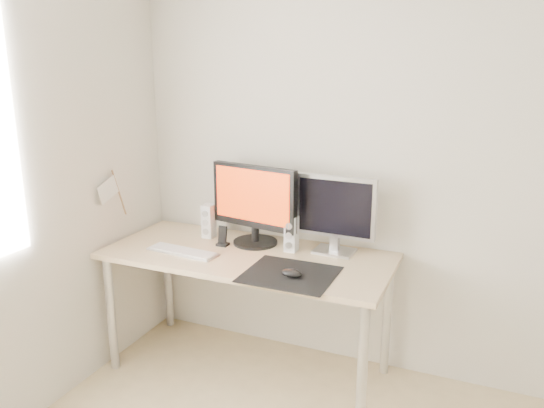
% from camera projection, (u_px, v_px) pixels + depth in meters
% --- Properties ---
extents(wall_back, '(3.50, 0.00, 3.50)m').
position_uv_depth(wall_back, '(436.00, 162.00, 2.79)').
color(wall_back, silver).
rests_on(wall_back, ground).
extents(mousepad, '(0.45, 0.40, 0.00)m').
position_uv_depth(mousepad, '(290.00, 274.00, 2.65)').
color(mousepad, black).
rests_on(mousepad, desk).
extents(mouse, '(0.11, 0.06, 0.04)m').
position_uv_depth(mouse, '(291.00, 273.00, 2.61)').
color(mouse, black).
rests_on(mouse, mousepad).
extents(desk, '(1.60, 0.70, 0.73)m').
position_uv_depth(desk, '(247.00, 266.00, 2.97)').
color(desk, '#D1B587').
rests_on(desk, ground).
extents(main_monitor, '(0.55, 0.30, 0.47)m').
position_uv_depth(main_monitor, '(254.00, 202.00, 3.03)').
color(main_monitor, black).
rests_on(main_monitor, desk).
extents(second_monitor, '(0.45, 0.17, 0.43)m').
position_uv_depth(second_monitor, '(336.00, 211.00, 2.90)').
color(second_monitor, silver).
rests_on(second_monitor, desk).
extents(speaker_left, '(0.06, 0.08, 0.20)m').
position_uv_depth(speaker_left, '(209.00, 221.00, 3.20)').
color(speaker_left, white).
rests_on(speaker_left, desk).
extents(speaker_right, '(0.06, 0.08, 0.20)m').
position_uv_depth(speaker_right, '(291.00, 234.00, 2.96)').
color(speaker_right, white).
rests_on(speaker_right, desk).
extents(keyboard, '(0.43, 0.16, 0.02)m').
position_uv_depth(keyboard, '(182.00, 251.00, 2.96)').
color(keyboard, silver).
rests_on(keyboard, desk).
extents(phone_dock, '(0.07, 0.06, 0.12)m').
position_uv_depth(phone_dock, '(223.00, 240.00, 3.06)').
color(phone_dock, black).
rests_on(phone_dock, desk).
extents(pennant, '(0.01, 0.23, 0.29)m').
position_uv_depth(pennant, '(112.00, 190.00, 3.04)').
color(pennant, '#A57F54').
rests_on(pennant, wall_left).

